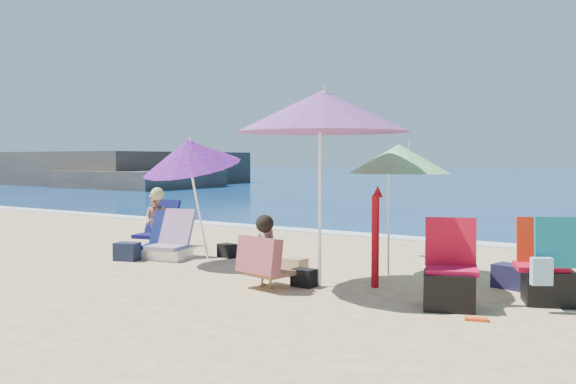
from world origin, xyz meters
The scene contains 19 objects.
ground centered at (0.00, 0.00, 0.00)m, with size 120.00×120.00×0.00m.
foam centered at (0.00, 5.10, 0.02)m, with size 120.00×0.50×0.04m.
headland centered at (-27.29, 19.73, 0.57)m, with size 20.50×11.50×2.60m.
umbrella_turquoise centered at (0.55, 0.44, 2.11)m, with size 2.52×2.52×2.40m.
umbrella_striped centered at (1.00, 1.69, 1.55)m, with size 1.69×1.69×1.77m.
umbrella_blue centered at (-1.90, 0.83, 1.62)m, with size 1.56×1.61×1.97m.
furled_umbrella centered at (1.08, 0.81, 0.67)m, with size 0.15×0.17×1.23m.
chair_navy centered at (-2.67, 1.00, 0.19)m, with size 0.68×0.74×0.72m.
chair_rainbow centered at (-2.46, 1.01, 0.20)m, with size 0.67×0.78×0.75m.
camp_chair_left centered at (2.15, 0.30, 0.28)m, with size 0.68×0.69×0.92m.
camp_chair_right centered at (2.99, 1.01, 0.34)m, with size 0.78×0.88×0.96m.
person_center centered at (-0.01, 0.03, 0.43)m, with size 0.64×0.62×0.89m.
person_left centered at (-3.60, 1.84, 0.48)m, with size 0.68×0.80×1.04m.
bag_navy_a centered at (-2.91, 0.52, 0.14)m, with size 0.41×0.35×0.27m.
bag_black_a centered at (-1.81, 1.59, 0.11)m, with size 0.32×0.26×0.21m.
bag_tan centered at (-0.08, 0.83, 0.12)m, with size 0.31×0.24×0.25m.
bag_navy_b centered at (2.46, 1.64, 0.14)m, with size 0.44×0.37×0.28m.
bag_black_b centered at (0.33, 0.38, 0.11)m, with size 0.29×0.21×0.22m.
orange_item centered at (2.54, -0.06, 0.01)m, with size 0.24×0.16×0.03m.
Camera 1 is at (4.15, -5.89, 1.56)m, focal length 38.12 mm.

